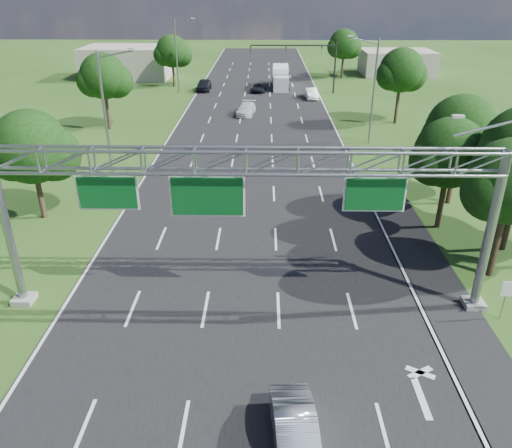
{
  "coord_description": "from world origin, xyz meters",
  "views": [
    {
      "loc": [
        1.05,
        -8.73,
        14.5
      ],
      "look_at": [
        0.63,
        15.34,
        2.83
      ],
      "focal_mm": 35.0,
      "sensor_mm": 36.0,
      "label": 1
    }
  ],
  "objects_px": {
    "regulatory_sign": "(507,292)",
    "traffic_signal": "(311,56)",
    "silver_sedan": "(296,434)",
    "box_truck": "(281,78)",
    "sign_gantry": "(248,174)"
  },
  "relations": [
    {
      "from": "regulatory_sign",
      "to": "silver_sedan",
      "type": "height_order",
      "value": "regulatory_sign"
    },
    {
      "from": "silver_sedan",
      "to": "traffic_signal",
      "type": "bearing_deg",
      "value": 80.09
    },
    {
      "from": "regulatory_sign",
      "to": "silver_sedan",
      "type": "bearing_deg",
      "value": -143.53
    },
    {
      "from": "traffic_signal",
      "to": "box_truck",
      "type": "relative_size",
      "value": 1.5
    },
    {
      "from": "sign_gantry",
      "to": "silver_sedan",
      "type": "bearing_deg",
      "value": -77.8
    },
    {
      "from": "regulatory_sign",
      "to": "box_truck",
      "type": "height_order",
      "value": "box_truck"
    },
    {
      "from": "silver_sedan",
      "to": "box_truck",
      "type": "xyz_separation_m",
      "value": [
        1.26,
        65.92,
        0.78
      ]
    },
    {
      "from": "regulatory_sign",
      "to": "traffic_signal",
      "type": "xyz_separation_m",
      "value": [
        -4.92,
        54.02,
        3.66
      ]
    },
    {
      "from": "regulatory_sign",
      "to": "traffic_signal",
      "type": "bearing_deg",
      "value": 95.2
    },
    {
      "from": "sign_gantry",
      "to": "box_truck",
      "type": "relative_size",
      "value": 2.88
    },
    {
      "from": "sign_gantry",
      "to": "box_truck",
      "type": "xyz_separation_m",
      "value": [
        3.12,
        57.35,
        -5.42
      ]
    },
    {
      "from": "sign_gantry",
      "to": "traffic_signal",
      "type": "distance_m",
      "value": 53.51
    },
    {
      "from": "traffic_signal",
      "to": "box_truck",
      "type": "height_order",
      "value": "traffic_signal"
    },
    {
      "from": "regulatory_sign",
      "to": "box_truck",
      "type": "xyz_separation_m",
      "value": [
        -8.95,
        58.37,
        -0.04
      ]
    },
    {
      "from": "silver_sedan",
      "to": "regulatory_sign",
      "type": "bearing_deg",
      "value": 31.48
    }
  ]
}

